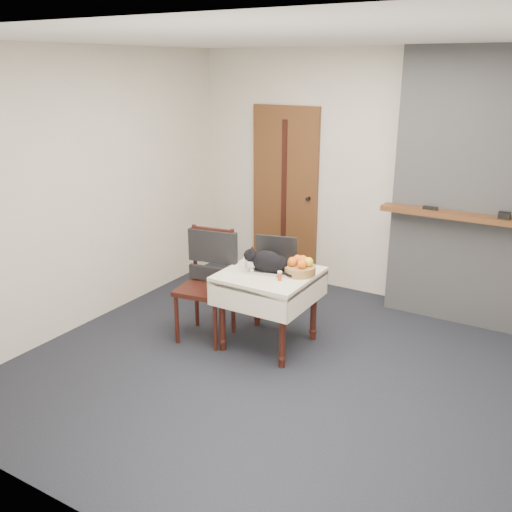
{
  "coord_description": "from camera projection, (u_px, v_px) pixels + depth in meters",
  "views": [
    {
      "loc": [
        1.83,
        -3.72,
        2.43
      ],
      "look_at": [
        -0.58,
        0.29,
        0.85
      ],
      "focal_mm": 40.0,
      "sensor_mm": 36.0,
      "label": 1
    }
  ],
  "objects": [
    {
      "name": "ground",
      "position": [
        298.0,
        375.0,
        4.69
      ],
      "size": [
        4.5,
        4.5,
        0.0
      ],
      "primitive_type": "plane",
      "color": "black",
      "rests_on": "ground"
    },
    {
      "name": "room_shell",
      "position": [
        330.0,
        153.0,
        4.51
      ],
      "size": [
        4.52,
        4.01,
        2.61
      ],
      "color": "beige",
      "rests_on": "ground"
    },
    {
      "name": "door",
      "position": [
        285.0,
        195.0,
        6.56
      ],
      "size": [
        0.82,
        0.1,
        2.0
      ],
      "color": "brown",
      "rests_on": "ground"
    },
    {
      "name": "chimney",
      "position": [
        476.0,
        191.0,
        5.34
      ],
      "size": [
        1.62,
        0.48,
        2.6
      ],
      "color": "gray",
      "rests_on": "ground"
    },
    {
      "name": "side_table",
      "position": [
        269.0,
        284.0,
        5.02
      ],
      "size": [
        0.78,
        0.78,
        0.7
      ],
      "color": "black",
      "rests_on": "ground"
    },
    {
      "name": "laptop",
      "position": [
        274.0,
        261.0,
        5.05
      ],
      "size": [
        0.45,
        0.42,
        0.28
      ],
      "rotation": [
        0.0,
        0.0,
        0.27
      ],
      "color": "#B7B7BC",
      "rests_on": "side_table"
    },
    {
      "name": "cat",
      "position": [
        268.0,
        262.0,
        4.94
      ],
      "size": [
        0.48,
        0.27,
        0.23
      ],
      "rotation": [
        0.0,
        0.0,
        0.31
      ],
      "color": "black",
      "rests_on": "side_table"
    },
    {
      "name": "cream_jar",
      "position": [
        244.0,
        264.0,
        5.08
      ],
      "size": [
        0.06,
        0.06,
        0.07
      ],
      "primitive_type": "cylinder",
      "color": "white",
      "rests_on": "side_table"
    },
    {
      "name": "pill_bottle",
      "position": [
        280.0,
        276.0,
        4.78
      ],
      "size": [
        0.04,
        0.04,
        0.08
      ],
      "color": "#A43F14",
      "rests_on": "side_table"
    },
    {
      "name": "fruit_basket",
      "position": [
        300.0,
        267.0,
        4.92
      ],
      "size": [
        0.28,
        0.28,
        0.16
      ],
      "color": "#A36D42",
      "rests_on": "side_table"
    },
    {
      "name": "desk_clutter",
      "position": [
        292.0,
        275.0,
        4.91
      ],
      "size": [
        0.13,
        0.06,
        0.01
      ],
      "primitive_type": "cube",
      "rotation": [
        0.0,
        0.0,
        0.38
      ],
      "color": "black",
      "rests_on": "side_table"
    },
    {
      "name": "chair",
      "position": [
        209.0,
        268.0,
        5.22
      ],
      "size": [
        0.53,
        0.52,
        1.02
      ],
      "rotation": [
        0.0,
        0.0,
        0.15
      ],
      "color": "black",
      "rests_on": "ground"
    }
  ]
}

